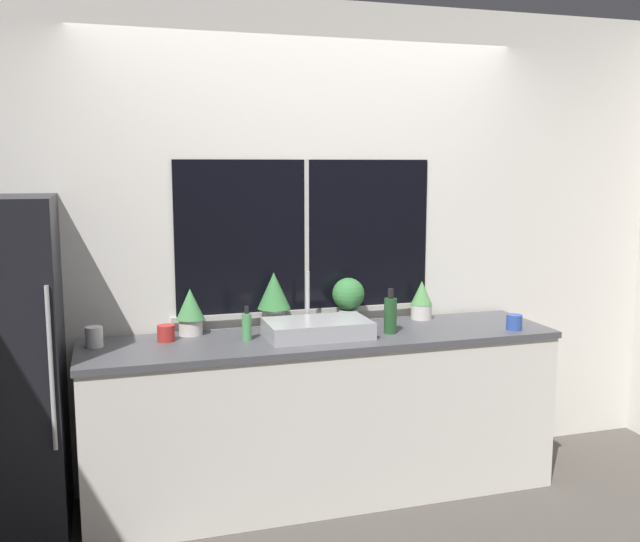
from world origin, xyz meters
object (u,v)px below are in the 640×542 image
soap_bottle (247,326)px  potted_plant_far_right (422,300)px  potted_plant_far_left (190,310)px  mug_red (166,333)px  mug_white (94,337)px  bottle_tall (390,315)px  sink (317,328)px  potted_plant_center_right (348,297)px  potted_plant_center_left (274,296)px  mug_blue (514,322)px

soap_bottle → potted_plant_far_right: bearing=10.6°
potted_plant_far_left → mug_red: bearing=-143.7°
soap_bottle → mug_white: (-0.76, 0.08, -0.02)m
bottle_tall → mug_white: (-1.53, 0.16, -0.05)m
sink → mug_red: bearing=170.1°
soap_bottle → potted_plant_far_left: bearing=142.5°
sink → mug_red: sink is taller
potted_plant_center_right → soap_bottle: potted_plant_center_right is taller
sink → mug_white: 1.14m
potted_plant_far_left → potted_plant_far_right: 1.35m
potted_plant_far_left → potted_plant_center_right: (0.90, 0.00, 0.02)m
potted_plant_center_left → potted_plant_center_right: bearing=0.0°
bottle_tall → soap_bottle: bearing=174.4°
potted_plant_far_right → mug_blue: bearing=-47.3°
sink → mug_red: 0.79m
sink → soap_bottle: size_ratio=3.04×
potted_plant_far_right → mug_white: size_ratio=2.20×
potted_plant_center_left → sink: bearing=-52.9°
soap_bottle → potted_plant_center_right: bearing=17.9°
potted_plant_center_left → mug_blue: (1.27, -0.40, -0.14)m
potted_plant_center_left → soap_bottle: potted_plant_center_left is taller
bottle_tall → mug_red: bearing=171.4°
potted_plant_center_left → mug_blue: 1.34m
potted_plant_center_right → soap_bottle: size_ratio=1.48×
potted_plant_center_right → mug_red: potted_plant_center_right is taller
potted_plant_far_left → potted_plant_center_left: (0.46, 0.00, 0.05)m
potted_plant_center_left → potted_plant_far_right: size_ratio=1.40×
sink → mug_red: size_ratio=5.99×
potted_plant_far_left → potted_plant_far_right: potted_plant_far_left is taller
sink → mug_white: (-1.13, 0.12, 0.01)m
potted_plant_far_right → mug_red: bearing=-176.1°
mug_red → sink: bearing=-9.9°
mug_white → soap_bottle: bearing=-6.3°
potted_plant_far_right → mug_blue: size_ratio=2.63×
mug_white → mug_blue: 2.24m
potted_plant_far_right → mug_white: potted_plant_far_right is taller
mug_red → potted_plant_center_left: bearing=9.7°
potted_plant_far_right → mug_red: 1.50m
soap_bottle → potted_plant_center_left: bearing=46.4°
potted_plant_center_left → bottle_tall: size_ratio=1.30×
potted_plant_far_right → potted_plant_center_right: bearing=180.0°
potted_plant_center_right → bottle_tall: 0.32m
potted_plant_far_left → bottle_tall: size_ratio=1.02×
potted_plant_far_left → soap_bottle: size_ratio=1.39×
sink → potted_plant_center_left: 0.33m
mug_blue → potted_plant_center_right: bearing=154.1°
potted_plant_center_right → sink: bearing=-137.1°
potted_plant_far_left → mug_blue: size_ratio=2.90×
bottle_tall → mug_red: (-1.18, 0.18, -0.06)m
potted_plant_far_left → potted_plant_center_left: size_ratio=0.79×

